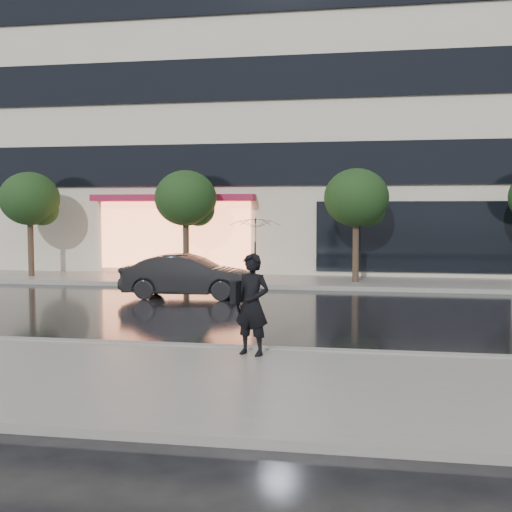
# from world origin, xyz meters

# --- Properties ---
(ground) EXTENTS (120.00, 120.00, 0.00)m
(ground) POSITION_xyz_m (0.00, 0.00, 0.00)
(ground) COLOR black
(ground) RESTS_ON ground
(sidewalk_near) EXTENTS (60.00, 4.50, 0.12)m
(sidewalk_near) POSITION_xyz_m (0.00, -3.25, 0.06)
(sidewalk_near) COLOR slate
(sidewalk_near) RESTS_ON ground
(sidewalk_far) EXTENTS (60.00, 3.50, 0.12)m
(sidewalk_far) POSITION_xyz_m (0.00, 10.25, 0.06)
(sidewalk_far) COLOR slate
(sidewalk_far) RESTS_ON ground
(curb_near) EXTENTS (60.00, 0.25, 0.14)m
(curb_near) POSITION_xyz_m (0.00, -1.00, 0.07)
(curb_near) COLOR gray
(curb_near) RESTS_ON ground
(curb_far) EXTENTS (60.00, 0.25, 0.14)m
(curb_far) POSITION_xyz_m (0.00, 8.50, 0.07)
(curb_far) COLOR gray
(curb_far) RESTS_ON ground
(office_building) EXTENTS (30.00, 12.76, 18.00)m
(office_building) POSITION_xyz_m (-0.00, 17.97, 9.00)
(office_building) COLOR beige
(office_building) RESTS_ON ground
(tree_far_west) EXTENTS (2.20, 2.20, 3.99)m
(tree_far_west) POSITION_xyz_m (-8.94, 10.03, 2.92)
(tree_far_west) COLOR #33261C
(tree_far_west) RESTS_ON ground
(tree_mid_west) EXTENTS (2.20, 2.20, 3.99)m
(tree_mid_west) POSITION_xyz_m (-2.94, 10.03, 2.92)
(tree_mid_west) COLOR #33261C
(tree_mid_west) RESTS_ON ground
(tree_mid_east) EXTENTS (2.20, 2.20, 3.99)m
(tree_mid_east) POSITION_xyz_m (3.06, 10.03, 2.92)
(tree_mid_east) COLOR #33261C
(tree_mid_east) RESTS_ON ground
(parked_car) EXTENTS (3.90, 1.50, 1.27)m
(parked_car) POSITION_xyz_m (-1.80, 6.03, 0.63)
(parked_car) COLOR black
(parked_car) RESTS_ON ground
(pedestrian_with_umbrella) EXTENTS (1.11, 1.12, 2.34)m
(pedestrian_with_umbrella) POSITION_xyz_m (1.51, -1.56, 1.60)
(pedestrian_with_umbrella) COLOR black
(pedestrian_with_umbrella) RESTS_ON sidewalk_near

